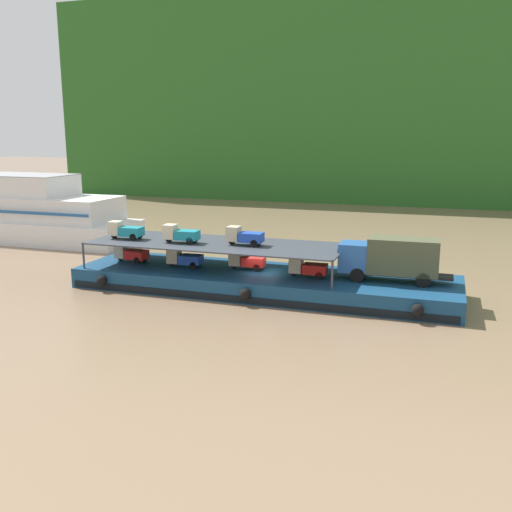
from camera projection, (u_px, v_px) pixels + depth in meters
name	position (u px, v px, depth m)	size (l,w,h in m)	color
ground_plane	(263.00, 291.00, 43.16)	(400.00, 400.00, 0.00)	#7F664C
hillside_far_bank	(381.00, 85.00, 104.34)	(116.20, 32.14, 36.23)	#286023
cargo_barge	(263.00, 282.00, 42.97)	(28.71, 8.00, 1.50)	navy
covered_lorry	(392.00, 258.00, 39.90)	(7.89, 2.42, 3.10)	#285BA3
cargo_rack	(216.00, 244.00, 43.61)	(19.51, 6.58, 2.00)	#383D47
mini_truck_lower_stern	(131.00, 253.00, 46.18)	(2.79, 1.30, 1.38)	red
mini_truck_lower_aft	(184.00, 258.00, 44.36)	(2.78, 1.28, 1.38)	#1E47B7
mini_truck_lower_mid	(246.00, 260.00, 43.63)	(2.79, 1.29, 1.38)	red
mini_truck_lower_fore	(307.00, 268.00, 41.28)	(2.76, 1.24, 1.38)	red
mini_truck_upper_stern	(125.00, 230.00, 45.11)	(2.78, 1.27, 1.38)	teal
mini_truck_upper_mid	(180.00, 234.00, 43.51)	(2.78, 1.28, 1.38)	teal
mini_truck_upper_fore	(244.00, 236.00, 42.60)	(2.75, 1.21, 1.38)	#1E47B7
passenger_ferry_upstream	(19.00, 212.00, 63.64)	(26.97, 7.60, 7.30)	silver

